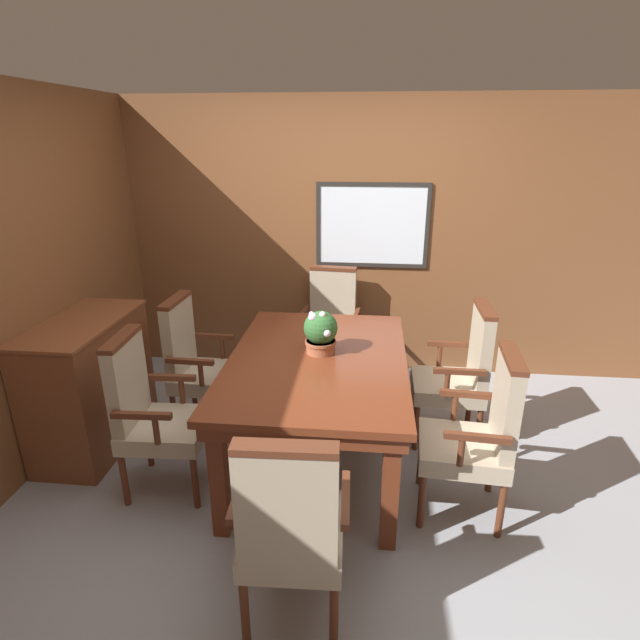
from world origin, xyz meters
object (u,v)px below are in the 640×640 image
Objects in this scene: chair_left_far at (197,361)px; potted_plant at (321,332)px; chair_head_near at (291,524)px; chair_head_far at (331,323)px; chair_left_near at (151,411)px; dining_table at (318,371)px; chair_right_far at (460,371)px; sideboard_cabinet at (91,384)px; chair_right_near at (479,432)px.

potted_plant is at bearing -103.71° from chair_left_far.
chair_head_near is 2.47m from chair_head_far.
chair_left_near is 1.00× the size of chair_left_far.
dining_table is 1.22m from chair_head_near.
chair_head_near is (0.96, -1.57, 0.00)m from chair_left_far.
chair_left_near is at bearing -115.81° from chair_head_far.
potted_plant is at bearing -83.55° from chair_head_far.
chair_head_near is 3.51× the size of potted_plant.
potted_plant reaches higher than chair_head_near.
chair_left_near is 1.00× the size of chair_head_far.
chair_left_near and chair_left_far have the same top height.
chair_right_far is 2.62m from sideboard_cabinet.
chair_left_far is 0.74m from sideboard_cabinet.
chair_right_near reaches higher than dining_table.
chair_head_near is (1.00, -0.85, 0.00)m from chair_left_near.
chair_left_far and chair_head_far have the same top height.
chair_left_far is 2.05m from chair_right_near.
chair_left_near is at bearing -68.44° from chair_right_far.
chair_left_far is at bearing -88.45° from chair_right_far.
dining_table is at bearing -1.97° from sideboard_cabinet.
chair_left_near is 1.88m from chair_head_far.
chair_left_far is at bearing -6.29° from chair_left_near.
chair_left_far is at bearing -107.21° from chair_right_near.
chair_head_far is (-0.02, 1.25, -0.14)m from dining_table.
chair_left_far is at bearing -130.74° from chair_head_far.
chair_left_near is 0.72m from chair_left_far.
chair_left_far is 1.92m from chair_right_far.
chair_head_far reaches higher than sideboard_cabinet.
chair_right_near is at bearing -109.50° from chair_left_far.
sideboard_cabinet is (-0.68, -0.30, -0.07)m from chair_left_far.
chair_right_far is (1.92, 0.03, 0.00)m from chair_left_far.
sideboard_cabinet is at bearing -40.20° from chair_head_near.
chair_right_near is (1.95, -0.03, 0.00)m from chair_left_near.
chair_right_far reaches higher than dining_table.
dining_table is at bearing -72.42° from chair_left_near.
chair_right_far is 1.00× the size of chair_head_near.
chair_right_far is (1.96, 0.75, 0.00)m from chair_left_near.
chair_left_far is 1.00× the size of chair_head_near.
potted_plant is (0.95, -0.27, 0.38)m from chair_left_far.
chair_right_near is at bearing -93.81° from chair_left_near.
chair_head_far is at bearing -33.70° from chair_left_near.
dining_table is at bearing -108.50° from chair_left_far.
potted_plant reaches higher than chair_left_near.
chair_right_near is at bearing -0.47° from chair_right_far.
dining_table is 5.69× the size of potted_plant.
chair_left_near is 0.77m from sideboard_cabinet.
chair_left_far is at bearing 164.27° from potted_plant.
chair_right_near is 0.78m from chair_right_far.
chair_right_near and chair_head_far have the same top height.
chair_right_near is at bearing -22.48° from dining_table.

